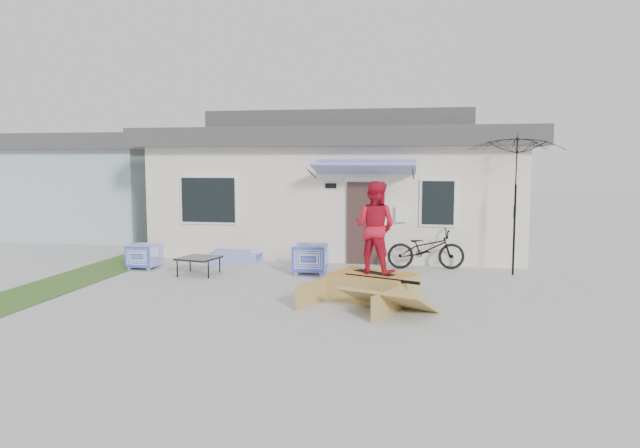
% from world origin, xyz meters
% --- Properties ---
extents(ground, '(90.00, 90.00, 0.00)m').
position_xyz_m(ground, '(0.00, 0.00, 0.00)').
color(ground, '#AEAEAE').
rests_on(ground, ground).
extents(grass_strip, '(1.40, 8.00, 0.01)m').
position_xyz_m(grass_strip, '(-5.20, 2.00, 0.00)').
color(grass_strip, '#345C24').
rests_on(grass_strip, ground).
extents(house, '(10.80, 8.49, 4.10)m').
position_xyz_m(house, '(0.00, 7.99, 1.94)').
color(house, beige).
rests_on(house, ground).
extents(neighbor_house, '(8.60, 7.60, 3.50)m').
position_xyz_m(neighbor_house, '(-10.50, 10.00, 1.78)').
color(neighbor_house, '#96ABBB').
rests_on(neighbor_house, ground).
extents(loveseat, '(1.34, 0.50, 0.51)m').
position_xyz_m(loveseat, '(-2.32, 4.03, 0.26)').
color(loveseat, '#2640B1').
rests_on(loveseat, ground).
extents(armchair_left, '(0.66, 0.70, 0.69)m').
position_xyz_m(armchair_left, '(-4.26, 2.83, 0.34)').
color(armchair_left, '#2640B1').
rests_on(armchair_left, ground).
extents(armchair_right, '(0.74, 0.79, 0.78)m').
position_xyz_m(armchair_right, '(-0.15, 2.94, 0.39)').
color(armchair_right, '#2640B1').
rests_on(armchair_right, ground).
extents(coffee_table, '(0.98, 0.98, 0.41)m').
position_xyz_m(coffee_table, '(-2.66, 2.35, 0.21)').
color(coffee_table, black).
rests_on(coffee_table, ground).
extents(bicycle, '(1.95, 0.90, 1.20)m').
position_xyz_m(bicycle, '(2.53, 4.04, 0.60)').
color(bicycle, black).
rests_on(bicycle, ground).
extents(patio_umbrella, '(2.38, 2.23, 2.20)m').
position_xyz_m(patio_umbrella, '(4.52, 3.62, 1.75)').
color(patio_umbrella, black).
rests_on(patio_umbrella, ground).
extents(skate_ramp, '(2.14, 2.41, 0.50)m').
position_xyz_m(skate_ramp, '(1.55, 0.58, 0.25)').
color(skate_ramp, olive).
rests_on(skate_ramp, ground).
extents(skateboard, '(0.84, 0.66, 0.05)m').
position_xyz_m(skateboard, '(1.57, 0.63, 0.53)').
color(skateboard, black).
rests_on(skateboard, skate_ramp).
extents(skater, '(1.03, 0.91, 1.74)m').
position_xyz_m(skater, '(1.57, 0.63, 1.42)').
color(skater, red).
rests_on(skater, skateboard).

